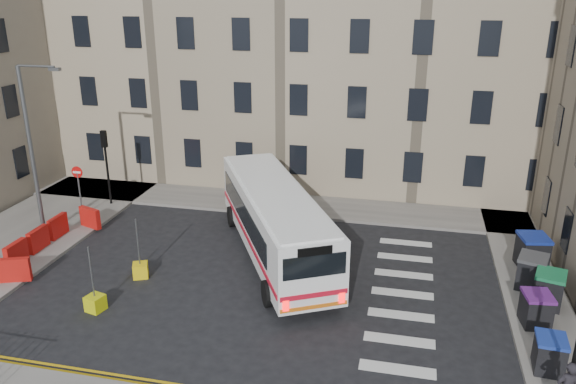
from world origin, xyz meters
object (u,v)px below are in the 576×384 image
at_px(streetlamp, 31,151).
at_px(wheelie_bin_e, 532,251).
at_px(wheelie_bin_c, 549,289).
at_px(bollard_yellow, 141,270).
at_px(wheelie_bin_a, 550,354).
at_px(bus, 275,219).
at_px(wheelie_bin_b, 536,309).
at_px(bollard_chevron, 95,303).
at_px(wheelie_bin_d, 532,272).

xyz_separation_m(streetlamp, wheelie_bin_e, (22.21, 1.60, -3.47)).
distance_m(wheelie_bin_c, bollard_yellow, 15.99).
bearing_deg(wheelie_bin_a, bollard_yellow, 172.82).
xyz_separation_m(streetlamp, bus, (11.30, 0.53, -2.55)).
relative_size(wheelie_bin_b, bollard_chevron, 1.99).
bearing_deg(wheelie_bin_d, bollard_chevron, -145.34).
bearing_deg(wheelie_bin_d, streetlamp, -163.71).
distance_m(bus, wheelie_bin_c, 11.22).
xyz_separation_m(wheelie_bin_d, wheelie_bin_e, (0.32, 1.83, 0.05)).
relative_size(wheelie_bin_d, bollard_chevron, 2.44).
relative_size(wheelie_bin_b, wheelie_bin_d, 0.81).
bearing_deg(bollard_yellow, bus, 32.34).
bearing_deg(wheelie_bin_c, bollard_chevron, -150.90).
height_order(wheelie_bin_c, wheelie_bin_e, wheelie_bin_e).
xyz_separation_m(wheelie_bin_a, wheelie_bin_b, (0.06, 2.59, 0.03)).
bearing_deg(wheelie_bin_b, wheelie_bin_d, 76.44).
distance_m(streetlamp, bollard_yellow, 7.95).
height_order(streetlamp, bollard_chevron, streetlamp).
relative_size(bus, wheelie_bin_b, 9.44).
xyz_separation_m(wheelie_bin_a, bollard_yellow, (-15.19, 2.96, -0.42)).
xyz_separation_m(bus, wheelie_bin_e, (10.91, 1.07, -0.92)).
relative_size(bus, bollard_yellow, 18.75).
distance_m(wheelie_bin_b, wheelie_bin_d, 2.76).
height_order(streetlamp, wheelie_bin_c, streetlamp).
distance_m(wheelie_bin_a, wheelie_bin_e, 7.20).
bearing_deg(bollard_chevron, wheelie_bin_a, -0.77).
relative_size(wheelie_bin_b, wheelie_bin_e, 0.81).
distance_m(bollard_yellow, bollard_chevron, 2.78).
bearing_deg(wheelie_bin_a, bus, 153.05).
distance_m(wheelie_bin_b, wheelie_bin_e, 4.62).
relative_size(wheelie_bin_c, wheelie_bin_e, 0.97).
bearing_deg(wheelie_bin_c, wheelie_bin_e, 107.19).
bearing_deg(streetlamp, wheelie_bin_c, -3.83).
xyz_separation_m(wheelie_bin_a, wheelie_bin_c, (0.75, 4.08, 0.09)).
xyz_separation_m(wheelie_bin_a, bollard_chevron, (-15.63, 0.21, -0.42)).
bearing_deg(bollard_chevron, wheelie_bin_b, 8.63).
xyz_separation_m(streetlamp, bollard_chevron, (5.89, -5.36, -4.04)).
relative_size(streetlamp, bollard_chevron, 13.57).
bearing_deg(wheelie_bin_e, wheelie_bin_c, -98.59).
bearing_deg(wheelie_bin_a, wheelie_bin_e, 88.41).
bearing_deg(wheelie_bin_a, streetlamp, 169.34).
relative_size(wheelie_bin_a, wheelie_bin_b, 0.96).
bearing_deg(wheelie_bin_c, wheelie_bin_d, 123.24).
xyz_separation_m(wheelie_bin_d, bollard_chevron, (-15.99, -5.13, -0.52)).
height_order(wheelie_bin_d, bollard_yellow, wheelie_bin_d).
bearing_deg(bus, wheelie_bin_e, -22.46).
height_order(streetlamp, wheelie_bin_a, streetlamp).
distance_m(wheelie_bin_d, bollard_chevron, 16.80).
distance_m(streetlamp, bus, 11.59).
bearing_deg(streetlamp, wheelie_bin_b, -7.85).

